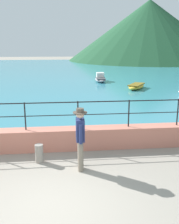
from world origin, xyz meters
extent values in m
plane|color=gray|center=(0.00, 0.00, 0.00)|extent=(120.00, 120.00, 0.00)
cube|color=tan|center=(0.00, 3.20, 0.35)|extent=(20.00, 0.56, 0.70)
cylinder|color=black|center=(-0.84, 3.20, 1.15)|extent=(0.04, 0.04, 0.90)
cylinder|color=black|center=(0.84, 3.20, 1.15)|extent=(0.04, 0.04, 0.90)
cylinder|color=black|center=(2.51, 3.20, 1.15)|extent=(0.04, 0.04, 0.90)
cylinder|color=black|center=(4.18, 3.20, 1.15)|extent=(0.04, 0.04, 0.90)
cylinder|color=black|center=(0.00, 3.20, 1.57)|extent=(18.40, 0.04, 0.04)
cylinder|color=black|center=(0.00, 3.20, 1.15)|extent=(18.40, 0.03, 0.03)
cube|color=teal|center=(0.00, 25.84, 0.03)|extent=(64.00, 44.32, 0.06)
cone|color=#1E4C2D|center=(16.63, 44.99, 5.45)|extent=(29.97, 29.97, 10.90)
cylinder|color=slate|center=(0.80, 1.75, 0.43)|extent=(0.15, 0.15, 0.86)
cylinder|color=slate|center=(0.80, 1.57, 0.43)|extent=(0.15, 0.15, 0.86)
cube|color=navy|center=(0.80, 1.66, 1.16)|extent=(0.22, 0.36, 0.60)
cylinder|color=navy|center=(0.80, 1.90, 1.12)|extent=(0.09, 0.09, 0.52)
cylinder|color=navy|center=(0.80, 1.42, 1.12)|extent=(0.09, 0.09, 0.52)
sphere|color=beige|center=(0.80, 1.66, 1.59)|extent=(0.22, 0.22, 0.22)
cylinder|color=#4C4238|center=(0.80, 1.66, 1.64)|extent=(0.38, 0.38, 0.02)
cylinder|color=#4C4238|center=(0.80, 1.66, 1.70)|extent=(0.20, 0.20, 0.10)
cylinder|color=gray|center=(-0.37, 2.25, 0.27)|extent=(0.24, 0.24, 0.55)
ellipsoid|color=gold|center=(5.82, 13.92, 0.24)|extent=(2.02, 2.41, 0.36)
cube|color=brown|center=(5.82, 13.92, 0.39)|extent=(1.66, 1.96, 0.06)
ellipsoid|color=gray|center=(3.70, 17.83, 0.24)|extent=(1.03, 2.35, 0.36)
cube|color=#4D4D51|center=(3.70, 17.83, 0.39)|extent=(0.87, 1.88, 0.06)
cube|color=silver|center=(3.72, 18.08, 0.62)|extent=(0.68, 0.83, 0.40)
camera|label=1|loc=(0.35, -5.02, 3.42)|focal=42.51mm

